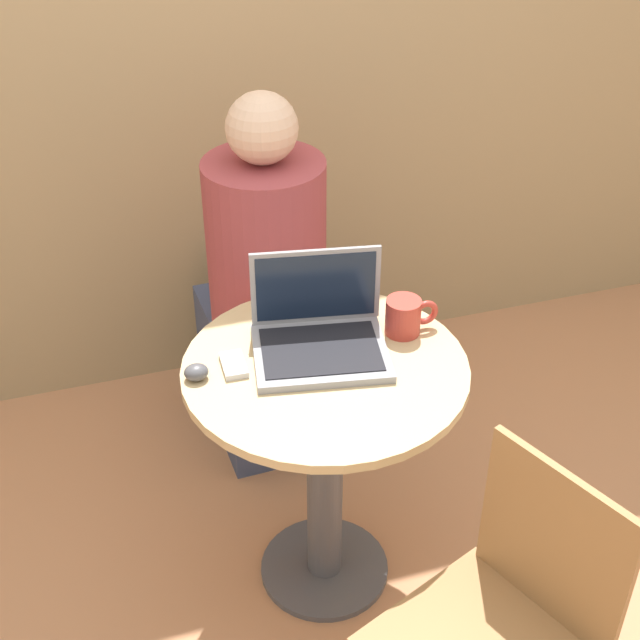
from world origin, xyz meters
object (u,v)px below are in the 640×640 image
Objects in this scene: laptop at (320,333)px; cell_phone at (234,365)px; person_seated at (264,309)px; chair_empty at (502,634)px.

cell_phone is at bearing -175.49° from laptop.
cell_phone is at bearing -110.73° from person_seated.
person_seated reaches higher than cell_phone.
laptop reaches higher than chair_empty.
person_seated is at bearing 99.09° from chair_empty.
person_seated is (0.21, 0.57, -0.24)m from cell_phone.
chair_empty is (0.19, -0.70, -0.36)m from laptop.
person_seated is at bearing 91.16° from laptop.
laptop is 0.45× the size of chair_empty.
cell_phone is 0.12× the size of chair_empty.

